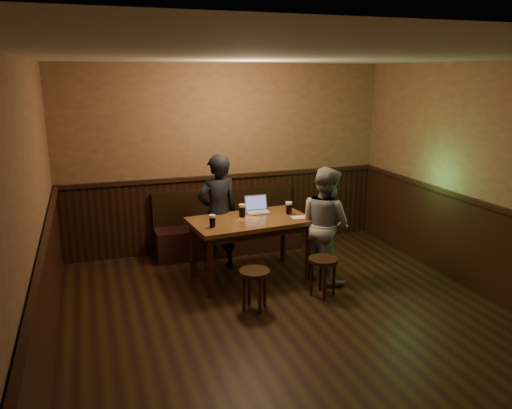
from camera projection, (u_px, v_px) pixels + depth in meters
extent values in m
cube|color=black|center=(307.00, 337.00, 5.20)|extent=(5.00, 6.00, 0.02)
cube|color=beige|center=(315.00, 55.00, 4.48)|extent=(5.00, 6.00, 0.02)
cube|color=#8E6648|center=(227.00, 158.00, 7.59)|extent=(5.00, 0.02, 2.80)
cube|color=#8E6648|center=(29.00, 232.00, 4.05)|extent=(0.02, 6.00, 2.80)
cube|color=black|center=(228.00, 212.00, 7.78)|extent=(4.98, 0.04, 1.10)
cube|color=black|center=(45.00, 326.00, 4.28)|extent=(0.04, 5.98, 1.10)
cube|color=black|center=(501.00, 259.00, 5.84)|extent=(0.04, 5.98, 1.10)
cube|color=black|center=(228.00, 176.00, 7.61)|extent=(4.98, 0.06, 0.06)
cube|color=black|center=(41.00, 263.00, 4.14)|extent=(0.06, 5.98, 0.06)
cube|color=black|center=(506.00, 211.00, 5.68)|extent=(0.06, 5.98, 0.06)
cube|color=black|center=(228.00, 238.00, 7.59)|extent=(2.20, 0.50, 0.45)
cube|color=black|center=(224.00, 205.00, 7.66)|extent=(2.20, 0.10, 0.50)
cube|color=#4E2C16|center=(250.00, 221.00, 6.48)|extent=(1.61, 1.02, 0.05)
cube|color=#321A0D|center=(250.00, 227.00, 6.50)|extent=(1.47, 0.88, 0.09)
cube|color=maroon|center=(250.00, 219.00, 6.47)|extent=(0.40, 0.40, 0.00)
cylinder|color=#321A0D|center=(210.00, 268.00, 6.00)|extent=(0.08, 0.08, 0.77)
cylinder|color=#321A0D|center=(193.00, 250.00, 6.62)|extent=(0.08, 0.08, 0.77)
cylinder|color=#321A0D|center=(308.00, 252.00, 6.55)|extent=(0.08, 0.08, 0.77)
cylinder|color=#321A0D|center=(283.00, 236.00, 7.16)|extent=(0.08, 0.08, 0.77)
cylinder|color=black|center=(254.00, 272.00, 5.68)|extent=(0.40, 0.40, 0.04)
cylinder|color=black|center=(265.00, 288.00, 5.80)|extent=(0.04, 0.04, 0.46)
cylinder|color=black|center=(249.00, 286.00, 5.86)|extent=(0.04, 0.04, 0.46)
cylinder|color=black|center=(244.00, 293.00, 5.68)|extent=(0.04, 0.04, 0.46)
cylinder|color=black|center=(260.00, 295.00, 5.62)|extent=(0.04, 0.04, 0.46)
cylinder|color=black|center=(323.00, 260.00, 6.03)|extent=(0.45, 0.45, 0.04)
cylinder|color=black|center=(334.00, 278.00, 6.09)|extent=(0.04, 0.04, 0.47)
cylinder|color=black|center=(321.00, 273.00, 6.22)|extent=(0.04, 0.04, 0.47)
cylinder|color=black|center=(311.00, 278.00, 6.08)|extent=(0.04, 0.04, 0.47)
cylinder|color=black|center=(325.00, 282.00, 5.95)|extent=(0.04, 0.04, 0.47)
cylinder|color=maroon|center=(213.00, 227.00, 6.11)|extent=(0.10, 0.10, 0.00)
cylinder|color=silver|center=(213.00, 227.00, 6.11)|extent=(0.09, 0.09, 0.00)
cylinder|color=black|center=(212.00, 222.00, 6.10)|extent=(0.08, 0.08, 0.13)
cylinder|color=beige|center=(212.00, 216.00, 6.08)|extent=(0.08, 0.08, 0.03)
cylinder|color=maroon|center=(242.00, 217.00, 6.54)|extent=(0.11, 0.11, 0.00)
cylinder|color=silver|center=(242.00, 217.00, 6.54)|extent=(0.10, 0.10, 0.00)
cylinder|color=black|center=(242.00, 212.00, 6.52)|extent=(0.08, 0.08, 0.14)
cylinder|color=beige|center=(242.00, 205.00, 6.50)|extent=(0.09, 0.09, 0.03)
cylinder|color=maroon|center=(289.00, 214.00, 6.67)|extent=(0.11, 0.11, 0.00)
cylinder|color=silver|center=(289.00, 214.00, 6.67)|extent=(0.10, 0.10, 0.00)
cylinder|color=black|center=(289.00, 209.00, 6.65)|extent=(0.08, 0.08, 0.14)
cylinder|color=beige|center=(289.00, 203.00, 6.63)|extent=(0.09, 0.09, 0.03)
cube|color=silver|center=(258.00, 212.00, 6.75)|extent=(0.32, 0.23, 0.02)
cube|color=#B2B2B7|center=(258.00, 212.00, 6.74)|extent=(0.29, 0.18, 0.00)
cube|color=silver|center=(256.00, 202.00, 6.82)|extent=(0.32, 0.07, 0.21)
cube|color=#585FA3|center=(256.00, 203.00, 6.81)|extent=(0.29, 0.06, 0.18)
cube|color=silver|center=(300.00, 217.00, 6.55)|extent=(0.23, 0.17, 0.00)
imported|color=black|center=(218.00, 213.00, 6.77)|extent=(0.65, 0.49, 1.62)
imported|color=gray|center=(325.00, 224.00, 6.46)|extent=(0.77, 0.88, 1.51)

